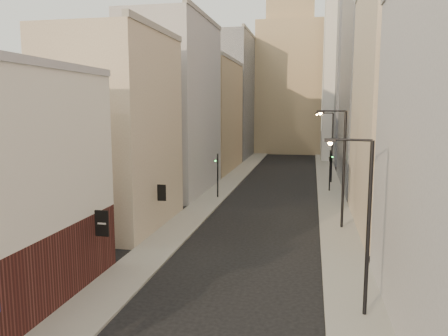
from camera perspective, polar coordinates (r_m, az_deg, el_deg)
sidewalk_left at (r=64.68m, az=1.77°, el=-0.90°), size 3.00×140.00×0.15m
sidewalk_right at (r=63.84m, az=13.35°, el=-1.23°), size 3.00×140.00×0.15m
left_bldg_beige at (r=37.70m, az=-14.04°, el=4.59°), size 8.00×12.00×16.00m
left_bldg_grey at (r=52.55m, az=-6.57°, el=7.86°), size 8.00×16.00×20.00m
left_bldg_tan at (r=69.91m, az=-1.99°, el=6.70°), size 8.00×18.00×17.00m
left_bldg_wingrid at (r=89.50m, az=0.99°, el=9.23°), size 8.00×20.00×24.00m
right_bldg_beige at (r=38.81m, az=23.26°, el=7.23°), size 8.00×16.00×20.00m
right_bldg_wingrid at (r=58.61m, az=19.40°, el=10.41°), size 8.00×20.00×26.00m
highrise at (r=88.50m, az=21.24°, el=17.62°), size 21.00×23.00×51.20m
clock_tower at (r=100.42m, az=8.60°, el=12.23°), size 14.00×14.00×44.90m
white_tower at (r=86.63m, az=15.63°, el=13.36°), size 8.00×8.00×41.50m
streetlamp_near at (r=21.71m, az=17.81°, el=-6.17°), size 2.24×0.61×8.63m
streetlamp_mid at (r=37.01m, az=15.04°, el=0.77°), size 2.41×1.21×9.82m
streetlamp_far at (r=59.18m, az=13.71°, el=3.16°), size 2.44×0.42×9.32m
traffic_light_left at (r=47.95m, az=-0.84°, el=0.05°), size 0.52×0.38×5.00m
traffic_light_right at (r=53.16m, az=13.70°, el=0.89°), size 0.61×0.57×5.00m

